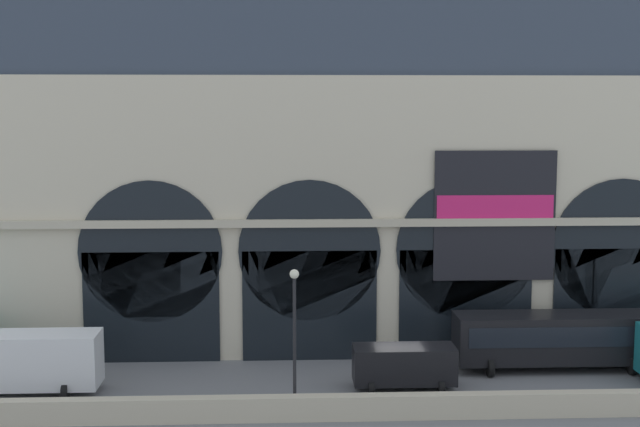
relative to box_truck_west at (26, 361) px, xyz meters
The scene contains 7 objects.
ground_plane 18.89m from the box_truck_west, ahead, with size 200.00×200.00×0.00m, color slate.
quay_parapet_wall 19.31m from the box_truck_west, 12.64° to the right, with size 90.00×0.70×1.14m, color beige.
station_building 21.98m from the box_truck_west, 22.06° to the left, with size 46.20×4.87×20.73m.
box_truck_west is the anchor object (origin of this frame).
van_center 19.02m from the box_truck_west, ahead, with size 5.20×2.48×2.20m.
bus_mideast 27.88m from the box_truck_west, ahead, with size 11.00×3.25×3.10m.
street_lamp_quayside 14.06m from the box_truck_west, 14.34° to the right, with size 0.44×0.44×6.90m.
Camera 1 is at (-6.01, -42.88, 14.28)m, focal length 48.49 mm.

